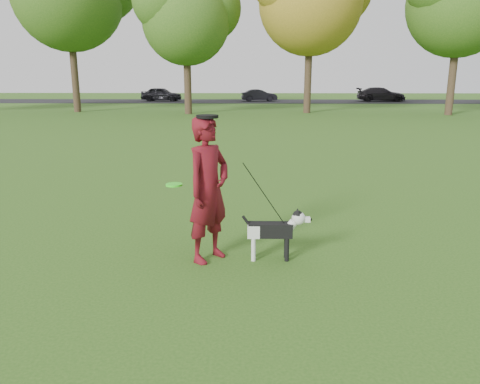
{
  "coord_description": "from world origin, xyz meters",
  "views": [
    {
      "loc": [
        0.14,
        -5.97,
        2.61
      ],
      "look_at": [
        -0.01,
        0.56,
        0.95
      ],
      "focal_mm": 35.0,
      "sensor_mm": 36.0,
      "label": 1
    }
  ],
  "objects_px": {
    "man": "(208,190)",
    "car_right": "(381,94)",
    "dog": "(276,229)",
    "car_mid": "(259,95)",
    "car_left": "(161,94)"
  },
  "relations": [
    {
      "from": "man",
      "to": "car_right",
      "type": "relative_size",
      "value": 0.45
    },
    {
      "from": "man",
      "to": "dog",
      "type": "xyz_separation_m",
      "value": [
        0.95,
        0.0,
        -0.57
      ]
    },
    {
      "from": "man",
      "to": "dog",
      "type": "height_order",
      "value": "man"
    },
    {
      "from": "man",
      "to": "car_mid",
      "type": "relative_size",
      "value": 0.61
    },
    {
      "from": "man",
      "to": "car_left",
      "type": "xyz_separation_m",
      "value": [
        -8.04,
        39.64,
        -0.35
      ]
    },
    {
      "from": "dog",
      "to": "car_left",
      "type": "distance_m",
      "value": 40.64
    },
    {
      "from": "man",
      "to": "car_left",
      "type": "relative_size",
      "value": 0.53
    },
    {
      "from": "dog",
      "to": "car_left",
      "type": "height_order",
      "value": "car_left"
    },
    {
      "from": "car_left",
      "to": "car_mid",
      "type": "xyz_separation_m",
      "value": [
        9.46,
        0.0,
        -0.1
      ]
    },
    {
      "from": "car_left",
      "to": "car_right",
      "type": "distance_m",
      "value": 21.14
    },
    {
      "from": "dog",
      "to": "car_mid",
      "type": "relative_size",
      "value": 0.29
    },
    {
      "from": "man",
      "to": "car_right",
      "type": "height_order",
      "value": "man"
    },
    {
      "from": "dog",
      "to": "car_mid",
      "type": "height_order",
      "value": "car_mid"
    },
    {
      "from": "dog",
      "to": "car_right",
      "type": "xyz_separation_m",
      "value": [
        12.15,
        39.63,
        0.22
      ]
    },
    {
      "from": "car_mid",
      "to": "car_right",
      "type": "bearing_deg",
      "value": -98.0
    }
  ]
}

